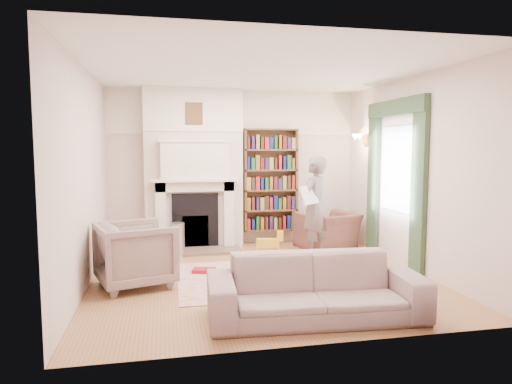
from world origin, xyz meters
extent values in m
plane|color=olive|center=(0.00, 0.00, 0.00)|extent=(4.50, 4.50, 0.00)
plane|color=white|center=(0.00, 0.00, 2.80)|extent=(4.50, 4.50, 0.00)
plane|color=beige|center=(0.00, 2.25, 1.40)|extent=(4.50, 0.00, 4.50)
plane|color=beige|center=(0.00, -2.25, 1.40)|extent=(4.50, 0.00, 4.50)
plane|color=beige|center=(-2.25, 0.00, 1.40)|extent=(0.00, 4.50, 4.50)
plane|color=beige|center=(2.25, 0.00, 1.40)|extent=(0.00, 4.50, 4.50)
cube|color=beige|center=(-0.75, 2.08, 1.40)|extent=(1.70, 0.35, 2.80)
cube|color=silver|center=(-0.75, 1.79, 1.22)|extent=(1.47, 0.24, 0.05)
cube|color=black|center=(-0.75, 1.88, 0.50)|extent=(0.80, 0.06, 0.96)
cube|color=silver|center=(-0.75, 1.81, 1.55)|extent=(1.15, 0.18, 0.62)
cube|color=brown|center=(0.65, 2.12, 1.18)|extent=(1.00, 0.24, 1.85)
cube|color=silver|center=(2.23, 0.40, 1.45)|extent=(0.02, 0.90, 1.30)
cube|color=#2A422C|center=(2.20, -0.30, 1.20)|extent=(0.07, 0.32, 2.40)
cube|color=#2A422C|center=(2.20, 1.10, 1.20)|extent=(0.07, 0.32, 2.40)
cube|color=#2A422C|center=(2.19, 0.40, 2.38)|extent=(0.09, 1.70, 0.24)
cube|color=beige|center=(0.12, -0.10, 0.01)|extent=(2.52, 1.95, 0.01)
imported|color=#512E2B|center=(1.54, 1.52, 0.31)|extent=(1.14, 1.05, 0.63)
imported|color=#A8998B|center=(-1.65, -0.10, 0.41)|extent=(1.14, 1.12, 0.83)
imported|color=#A39586|center=(0.25, -1.63, 0.33)|extent=(2.28, 1.02, 0.65)
imported|color=#60544D|center=(1.09, 0.92, 0.82)|extent=(0.71, 0.69, 1.64)
cube|color=silver|center=(0.94, 0.72, 1.04)|extent=(0.40, 0.38, 0.29)
cylinder|color=#A4A7AC|center=(-1.08, 1.41, 0.28)|extent=(0.32, 0.32, 0.55)
cube|color=#E9C552|center=(-0.44, -0.50, 0.03)|extent=(0.44, 0.44, 0.03)
cube|color=#A31225|center=(-0.74, 0.32, 0.04)|extent=(0.35, 0.28, 0.05)
cube|color=red|center=(0.59, -0.47, 0.02)|extent=(0.30, 0.29, 0.02)
cube|color=red|center=(-0.51, 0.00, 0.02)|extent=(0.29, 0.26, 0.02)
cube|color=red|center=(0.04, -0.46, 0.02)|extent=(0.28, 0.30, 0.02)
cube|color=red|center=(0.11, -0.28, 0.02)|extent=(0.29, 0.26, 0.02)
camera|label=1|loc=(-1.28, -6.03, 1.79)|focal=32.00mm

